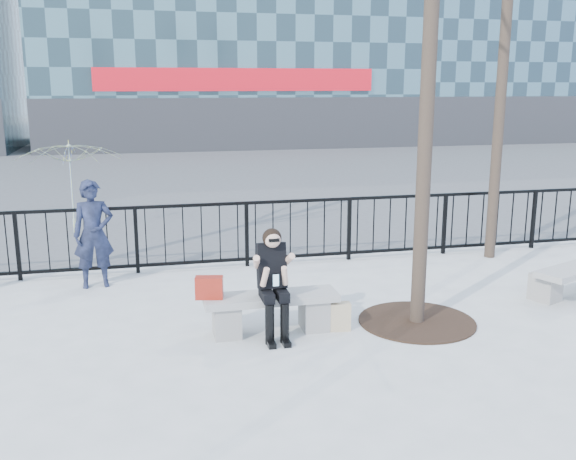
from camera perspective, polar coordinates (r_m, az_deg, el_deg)
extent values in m
plane|color=#A6A5A1|center=(8.06, -1.50, -9.04)|extent=(120.00, 120.00, 0.00)
cube|color=#474747|center=(22.58, -9.20, 5.05)|extent=(60.00, 23.00, 0.01)
cube|color=black|center=(10.61, -4.80, 2.36)|extent=(14.00, 0.05, 0.05)
cube|color=black|center=(10.82, -4.70, -2.64)|extent=(14.00, 0.05, 0.05)
cube|color=#2D2D30|center=(29.68, -4.40, 9.33)|extent=(18.00, 0.08, 2.40)
cube|color=red|center=(29.57, -4.45, 13.19)|extent=(12.60, 0.12, 1.00)
cube|color=#2D2D30|center=(36.37, 23.48, 8.96)|extent=(16.00, 0.08, 2.40)
cylinder|color=black|center=(8.02, 12.60, 17.90)|extent=(0.18, 0.18, 7.50)
cylinder|color=black|center=(11.60, 18.64, 14.66)|extent=(0.18, 0.18, 7.00)
cylinder|color=black|center=(8.52, 11.37, -7.96)|extent=(1.50, 1.50, 0.02)
cube|color=slate|center=(7.90, -5.46, -7.99)|extent=(0.32, 0.38, 0.40)
cube|color=slate|center=(8.10, 2.33, -7.40)|extent=(0.32, 0.38, 0.40)
cube|color=gray|center=(7.90, -1.52, -6.04)|extent=(1.65, 0.46, 0.09)
cube|color=slate|center=(9.82, 21.89, -4.72)|extent=(0.31, 0.37, 0.39)
cube|color=maroon|center=(7.76, -7.02, -5.10)|extent=(0.35, 0.22, 0.27)
cube|color=beige|center=(8.06, 4.22, -7.69)|extent=(0.39, 0.18, 0.36)
imported|color=black|center=(10.00, -16.90, -0.34)|extent=(0.64, 0.46, 1.63)
imported|color=#F6FC38|center=(13.66, -18.67, 3.57)|extent=(2.25, 2.29, 1.92)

